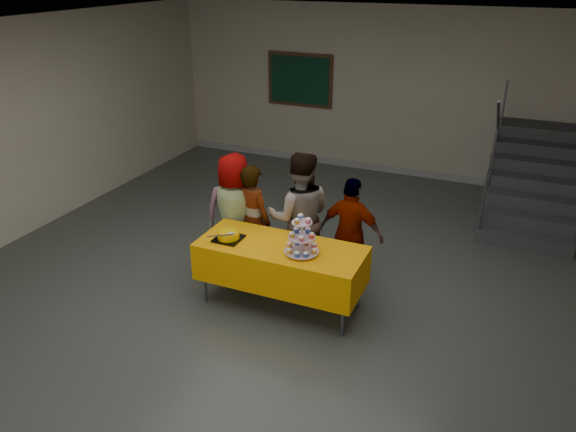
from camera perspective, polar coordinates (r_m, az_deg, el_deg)
name	(u,v)px	position (r m, az deg, el deg)	size (l,w,h in m)	color
room_shell	(262,126)	(5.78, -2.66, 9.16)	(10.00, 10.04, 3.02)	#4C514C
bake_table	(281,263)	(6.35, -0.72, -4.75)	(1.88, 0.78, 0.77)	#595960
cupcake_stand	(302,240)	(6.01, 1.41, -2.47)	(0.38, 0.38, 0.44)	silver
bear_cake	(228,235)	(6.40, -6.08, -1.90)	(0.32, 0.36, 0.12)	black
schoolchild_a	(235,213)	(7.07, -5.45, 0.29)	(0.76, 0.49, 1.55)	slate
schoolchild_b	(253,220)	(6.98, -3.59, -0.41)	(0.53, 0.35, 1.45)	slate
schoolchild_c	(300,217)	(6.81, 1.18, -0.11)	(0.80, 0.62, 1.65)	slate
schoolchild_d	(351,233)	(6.75, 6.43, -1.73)	(0.81, 0.34, 1.38)	slate
staircase	(531,181)	(9.65, 23.49, 3.24)	(1.30, 2.40, 2.04)	#424447
noticeboard	(300,80)	(10.94, 1.21, 13.66)	(1.30, 0.05, 1.00)	#472B16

